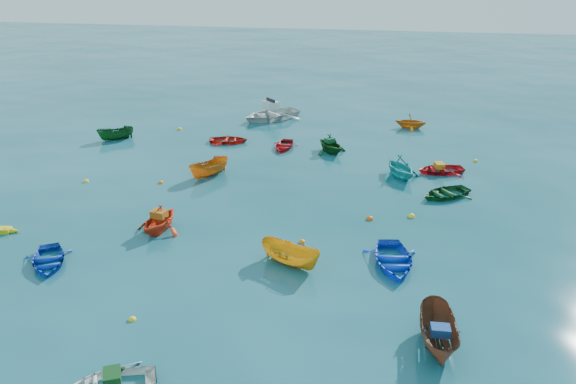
# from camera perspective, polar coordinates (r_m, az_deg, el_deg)

# --- Properties ---
(ground) EXTENTS (160.00, 160.00, 0.00)m
(ground) POSITION_cam_1_polar(r_m,az_deg,el_deg) (27.68, -1.81, -4.80)
(ground) COLOR #094048
(ground) RESTS_ON ground
(dinghy_blue_sw) EXTENTS (3.32, 3.63, 0.62)m
(dinghy_blue_sw) POSITION_cam_1_polar(r_m,az_deg,el_deg) (27.77, -23.13, -6.76)
(dinghy_blue_sw) COLOR #0E3CB0
(dinghy_blue_sw) RESTS_ON ground
(sampan_brown_mid) EXTENTS (1.46, 3.52, 1.34)m
(sampan_brown_mid) POSITION_cam_1_polar(r_m,az_deg,el_deg) (21.51, 14.93, -14.95)
(sampan_brown_mid) COLOR brown
(sampan_brown_mid) RESTS_ON ground
(dinghy_blue_se) EXTENTS (3.04, 3.86, 0.73)m
(dinghy_blue_se) POSITION_cam_1_polar(r_m,az_deg,el_deg) (25.97, 10.60, -7.27)
(dinghy_blue_se) COLOR blue
(dinghy_blue_se) RESTS_ON ground
(dinghy_orange_w) EXTENTS (2.84, 3.14, 1.45)m
(dinghy_orange_w) POSITION_cam_1_polar(r_m,az_deg,el_deg) (29.23, -12.86, -3.82)
(dinghy_orange_w) COLOR red
(dinghy_orange_w) RESTS_ON ground
(sampan_yellow_mid) EXTENTS (3.28, 2.33, 1.19)m
(sampan_yellow_mid) POSITION_cam_1_polar(r_m,az_deg,el_deg) (25.53, 0.27, -7.41)
(sampan_yellow_mid) COLOR orange
(sampan_yellow_mid) RESTS_ON ground
(dinghy_green_e) EXTENTS (3.80, 3.60, 0.64)m
(dinghy_green_e) POSITION_cam_1_polar(r_m,az_deg,el_deg) (33.60, 15.66, -0.43)
(dinghy_green_e) COLOR #10481F
(dinghy_green_e) RESTS_ON ground
(dinghy_cyan_se) EXTENTS (3.60, 3.74, 1.51)m
(dinghy_cyan_se) POSITION_cam_1_polar(r_m,az_deg,el_deg) (35.84, 11.27, 1.52)
(dinghy_cyan_se) COLOR teal
(dinghy_cyan_se) RESTS_ON ground
(dinghy_red_nw) EXTENTS (3.10, 2.45, 0.58)m
(dinghy_red_nw) POSITION_cam_1_polar(r_m,az_deg,el_deg) (41.83, -6.04, 5.03)
(dinghy_red_nw) COLOR red
(dinghy_red_nw) RESTS_ON ground
(sampan_orange_n) EXTENTS (2.60, 3.15, 1.17)m
(sampan_orange_n) POSITION_cam_1_polar(r_m,az_deg,el_deg) (35.64, -7.96, 1.63)
(sampan_orange_n) COLOR #C46412
(sampan_orange_n) RESTS_ON ground
(dinghy_green_n) EXTENTS (3.44, 3.47, 1.38)m
(dinghy_green_n) POSITION_cam_1_polar(r_m,az_deg,el_deg) (39.66, 4.32, 4.06)
(dinghy_green_n) COLOR #0F4313
(dinghy_green_n) RESTS_ON ground
(dinghy_red_ne) EXTENTS (3.47, 2.91, 0.62)m
(dinghy_red_ne) POSITION_cam_1_polar(r_m,az_deg,el_deg) (37.18, 15.19, 1.94)
(dinghy_red_ne) COLOR red
(dinghy_red_ne) RESTS_ON ground
(dinghy_red_far) EXTENTS (2.03, 2.76, 0.56)m
(dinghy_red_far) POSITION_cam_1_polar(r_m,az_deg,el_deg) (40.40, -0.44, 4.49)
(dinghy_red_far) COLOR #AE0E11
(dinghy_red_far) RESTS_ON ground
(dinghy_orange_far) EXTENTS (2.50, 2.18, 1.29)m
(dinghy_orange_far) POSITION_cam_1_polar(r_m,az_deg,el_deg) (46.14, 12.33, 6.37)
(dinghy_orange_far) COLOR #C66C12
(dinghy_orange_far) RESTS_ON ground
(sampan_green_far) EXTENTS (2.79, 2.39, 1.04)m
(sampan_green_far) POSITION_cam_1_polar(r_m,az_deg,el_deg) (44.18, -17.03, 5.12)
(sampan_green_far) COLOR #0F4317
(sampan_green_far) RESTS_ON ground
(motorboat_white) EXTENTS (6.15, 6.12, 1.65)m
(motorboat_white) POSITION_cam_1_polar(r_m,az_deg,el_deg) (47.64, -1.74, 7.43)
(motorboat_white) COLOR silver
(motorboat_white) RESTS_ON ground
(tarp_green_a) EXTENTS (0.80, 0.88, 0.35)m
(tarp_green_a) POSITION_cam_1_polar(r_m,az_deg,el_deg) (19.78, -17.44, -17.44)
(tarp_green_a) COLOR #0F3F17
(tarp_green_a) RESTS_ON dinghy_white_near
(tarp_blue_a) EXTENTS (0.69, 0.53, 0.32)m
(tarp_blue_a) POSITION_cam_1_polar(r_m,az_deg,el_deg) (20.90, 15.22, -13.41)
(tarp_blue_a) COLOR navy
(tarp_blue_a) RESTS_ON sampan_brown_mid
(tarp_orange_a) EXTENTS (0.83, 0.69, 0.36)m
(tarp_orange_a) POSITION_cam_1_polar(r_m,az_deg,el_deg) (28.87, -12.96, -2.18)
(tarp_orange_a) COLOR #B25712
(tarp_orange_a) RESTS_ON dinghy_orange_w
(tarp_green_b) EXTENTS (0.80, 0.79, 0.31)m
(tarp_green_b) POSITION_cam_1_polar(r_m,az_deg,el_deg) (39.47, 4.27, 5.26)
(tarp_green_b) COLOR #134F29
(tarp_green_b) RESTS_ON dinghy_green_n
(tarp_orange_b) EXTENTS (0.71, 0.82, 0.34)m
(tarp_orange_b) POSITION_cam_1_polar(r_m,az_deg,el_deg) (36.98, 15.12, 2.62)
(tarp_orange_b) COLOR orange
(tarp_orange_b) RESTS_ON dinghy_red_ne
(buoy_ye_a) EXTENTS (0.30, 0.30, 0.30)m
(buoy_ye_a) POSITION_cam_1_polar(r_m,az_deg,el_deg) (22.90, -15.53, -12.41)
(buoy_ye_a) COLOR yellow
(buoy_ye_a) RESTS_ON ground
(buoy_or_b) EXTENTS (0.32, 0.32, 0.32)m
(buoy_or_b) POSITION_cam_1_polar(r_m,az_deg,el_deg) (27.37, 1.42, -5.15)
(buoy_or_b) COLOR orange
(buoy_or_b) RESTS_ON ground
(buoy_ye_b) EXTENTS (0.34, 0.34, 0.34)m
(buoy_ye_b) POSITION_cam_1_polar(r_m,az_deg,el_deg) (36.57, -19.82, 0.99)
(buoy_ye_b) COLOR yellow
(buoy_ye_b) RESTS_ON ground
(buoy_or_c) EXTENTS (0.31, 0.31, 0.31)m
(buoy_or_c) POSITION_cam_1_polar(r_m,az_deg,el_deg) (35.08, -12.79, 0.89)
(buoy_or_c) COLOR orange
(buoy_or_c) RESTS_ON ground
(buoy_ye_c) EXTENTS (0.38, 0.38, 0.38)m
(buoy_ye_c) POSITION_cam_1_polar(r_m,az_deg,el_deg) (30.61, 12.42, -2.49)
(buoy_ye_c) COLOR yellow
(buoy_ye_c) RESTS_ON ground
(buoy_or_d) EXTENTS (0.38, 0.38, 0.38)m
(buoy_or_d) POSITION_cam_1_polar(r_m,az_deg,el_deg) (29.93, 8.29, -2.77)
(buoy_or_d) COLOR #DC530B
(buoy_or_d) RESTS_ON ground
(buoy_ye_d) EXTENTS (0.38, 0.38, 0.38)m
(buoy_ye_d) POSITION_cam_1_polar(r_m,az_deg,el_deg) (45.51, -10.97, 6.25)
(buoy_ye_d) COLOR yellow
(buoy_ye_d) RESTS_ON ground
(buoy_or_e) EXTENTS (0.31, 0.31, 0.31)m
(buoy_or_e) POSITION_cam_1_polar(r_m,az_deg,el_deg) (37.93, 15.07, 2.38)
(buoy_or_e) COLOR #DF590C
(buoy_or_e) RESTS_ON ground
(buoy_ye_e) EXTENTS (0.31, 0.31, 0.31)m
(buoy_ye_e) POSITION_cam_1_polar(r_m,az_deg,el_deg) (39.82, 18.50, 2.96)
(buoy_ye_e) COLOR yellow
(buoy_ye_e) RESTS_ON ground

